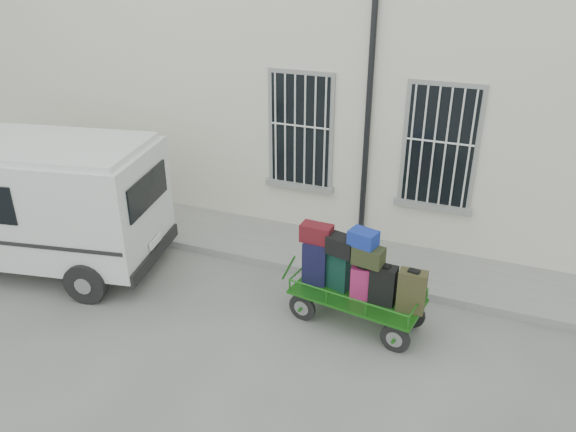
# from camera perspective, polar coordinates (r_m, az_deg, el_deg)

# --- Properties ---
(ground) EXTENTS (80.00, 80.00, 0.00)m
(ground) POSITION_cam_1_polar(r_m,az_deg,el_deg) (9.57, -2.96, -9.65)
(ground) COLOR #62625D
(ground) RESTS_ON ground
(building) EXTENTS (24.00, 5.15, 6.00)m
(building) POSITION_cam_1_polar(r_m,az_deg,el_deg) (13.24, 6.99, 14.49)
(building) COLOR beige
(building) RESTS_ON ground
(sidewalk) EXTENTS (24.00, 1.70, 0.15)m
(sidewalk) POSITION_cam_1_polar(r_m,az_deg,el_deg) (11.26, 1.69, -3.31)
(sidewalk) COLOR gray
(sidewalk) RESTS_ON ground
(luggage_cart) EXTENTS (2.47, 1.23, 1.70)m
(luggage_cart) POSITION_cam_1_polar(r_m,az_deg,el_deg) (8.91, 6.87, -6.14)
(luggage_cart) COLOR black
(luggage_cart) RESTS_ON ground
(van) EXTENTS (5.20, 2.95, 2.48)m
(van) POSITION_cam_1_polar(r_m,az_deg,el_deg) (11.32, -25.12, 1.85)
(van) COLOR silver
(van) RESTS_ON ground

